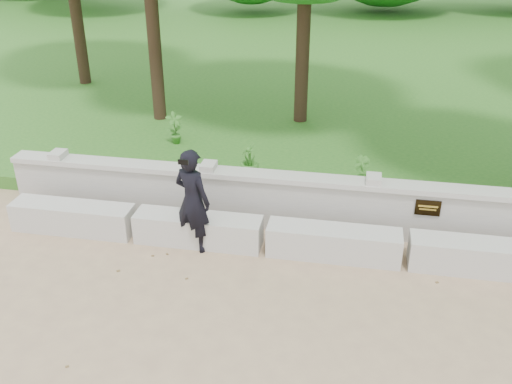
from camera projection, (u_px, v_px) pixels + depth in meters
ground at (411, 356)px, 6.41m from camera, size 80.00×80.00×0.00m
lawn at (387, 55)px, 18.63m from camera, size 40.00×22.00×0.25m
concrete_bench at (405, 250)px, 7.97m from camera, size 11.90×0.45×0.45m
parapet_wall at (405, 211)px, 8.48m from camera, size 12.50×0.35×0.90m
man_main at (193, 201)px, 8.09m from camera, size 0.67×0.63×1.57m
shrub_a at (175, 128)px, 11.30m from camera, size 0.42×0.39×0.65m
shrub_b at (361, 174)px, 9.45m from camera, size 0.41×0.41×0.59m
shrub_d at (250, 160)px, 9.95m from camera, size 0.35×0.38×0.59m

